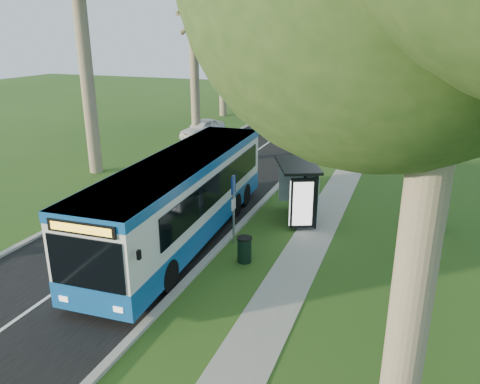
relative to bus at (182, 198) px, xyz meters
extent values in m
plane|color=#284C17|center=(1.62, -1.59, -1.65)|extent=(120.00, 120.00, 0.00)
cube|color=black|center=(-1.88, 8.41, -1.64)|extent=(7.00, 100.00, 0.02)
cube|color=#9E9B93|center=(1.62, 8.41, -1.59)|extent=(0.25, 100.00, 0.12)
cube|color=#9E9B93|center=(-5.38, 8.41, -1.59)|extent=(0.25, 100.00, 0.12)
cube|color=white|center=(-1.88, 8.41, -1.63)|extent=(0.12, 100.00, 0.00)
cube|color=gray|center=(4.62, 8.41, -1.64)|extent=(1.50, 100.00, 0.02)
cube|color=white|center=(0.00, 0.01, 0.12)|extent=(3.09, 12.07, 2.84)
cube|color=#104F9B|center=(0.00, 0.01, -0.90)|extent=(3.12, 12.10, 0.80)
cube|color=#104F9B|center=(0.00, 0.01, 1.38)|extent=(3.12, 12.10, 0.32)
cube|color=black|center=(0.00, -5.99, 0.24)|extent=(2.24, 0.16, 1.45)
cube|color=yellow|center=(0.00, -6.02, 1.24)|extent=(1.79, 0.11, 0.22)
cube|color=black|center=(0.00, -5.92, -1.15)|extent=(2.40, 0.24, 0.30)
cylinder|color=black|center=(-1.13, -3.67, -1.13)|extent=(0.33, 1.05, 1.04)
cylinder|color=black|center=(1.13, -3.67, -1.13)|extent=(0.33, 1.05, 1.04)
cylinder|color=black|center=(-1.13, 3.50, -1.13)|extent=(0.33, 1.05, 1.04)
cylinder|color=black|center=(1.13, 3.50, -1.13)|extent=(0.33, 1.05, 1.04)
cylinder|color=gray|center=(1.92, 0.35, -0.32)|extent=(0.09, 0.09, 2.66)
cube|color=navy|center=(1.92, 0.35, 0.64)|extent=(0.04, 0.37, 0.66)
cylinder|color=yellow|center=(1.89, 0.35, 0.80)|extent=(0.02, 0.23, 0.23)
cube|color=white|center=(1.92, 0.35, -0.11)|extent=(0.05, 0.32, 0.43)
cube|color=black|center=(4.09, 2.36, -0.49)|extent=(0.12, 0.12, 2.32)
cube|color=black|center=(4.09, 4.73, -0.49)|extent=(0.12, 0.12, 2.32)
cube|color=black|center=(3.51, 3.54, 0.72)|extent=(2.56, 3.21, 0.11)
cube|color=silver|center=(4.16, 3.54, -0.40)|extent=(1.01, 2.17, 1.85)
cube|color=black|center=(3.51, 2.25, -0.49)|extent=(0.95, 0.54, 2.04)
cube|color=white|center=(3.51, 2.16, -0.49)|extent=(0.73, 0.34, 1.81)
cube|color=black|center=(3.79, 3.82, -1.23)|extent=(1.01, 1.67, 0.06)
cylinder|color=black|center=(2.84, -0.98, -1.21)|extent=(0.49, 0.49, 0.87)
cylinder|color=black|center=(2.84, -0.98, -0.76)|extent=(0.52, 0.52, 0.05)
imported|color=white|center=(-7.02, 16.80, -0.95)|extent=(2.49, 4.39, 1.41)
imported|color=#A0A4A8|center=(-7.43, 31.32, -0.90)|extent=(3.01, 4.85, 1.51)
cylinder|color=#7A6B56|center=(-8.88, 6.41, 4.70)|extent=(0.72, 0.72, 12.71)
cylinder|color=#7A6B56|center=(-7.38, 16.41, 3.51)|extent=(0.66, 0.66, 10.33)
cylinder|color=#7A6B56|center=(-9.38, 26.41, 4.05)|extent=(0.69, 0.69, 11.40)
cylinder|color=#7A6B56|center=(-6.88, 36.41, 3.77)|extent=(0.67, 0.67, 10.84)
cylinder|color=#7A6B56|center=(8.12, -7.59, 3.68)|extent=(0.66, 0.66, 10.66)
cylinder|color=#7A6B56|center=(9.12, 4.41, 4.80)|extent=(0.73, 0.73, 12.90)
cylinder|color=#7A6B56|center=(8.42, 16.41, 4.18)|extent=(0.69, 0.69, 11.66)
cylinder|color=#7A6B56|center=(9.62, 28.41, 3.29)|extent=(0.64, 0.64, 9.89)
camera|label=1|loc=(7.85, -14.67, 5.92)|focal=35.00mm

